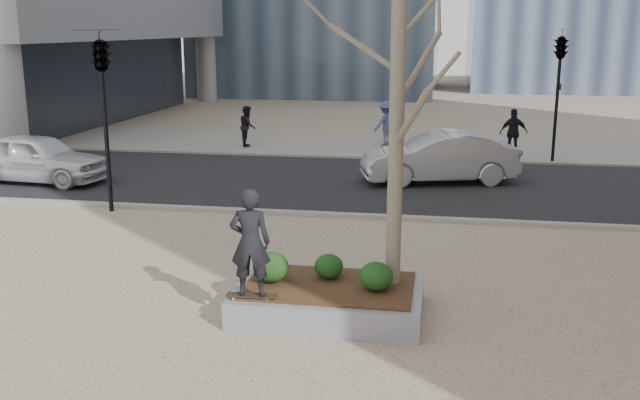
% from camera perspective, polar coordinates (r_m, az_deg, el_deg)
% --- Properties ---
extents(ground, '(120.00, 120.00, 0.00)m').
position_cam_1_polar(ground, '(11.98, -4.04, -8.67)').
color(ground, tan).
rests_on(ground, ground).
extents(street, '(60.00, 8.00, 0.02)m').
position_cam_1_polar(street, '(21.41, 2.34, 1.42)').
color(street, black).
rests_on(street, ground).
extents(far_sidewalk, '(60.00, 6.00, 0.02)m').
position_cam_1_polar(far_sidewalk, '(28.24, 4.21, 4.39)').
color(far_sidewalk, gray).
rests_on(far_sidewalk, ground).
extents(planter, '(3.00, 2.00, 0.45)m').
position_cam_1_polar(planter, '(11.71, 0.75, -7.99)').
color(planter, gray).
rests_on(planter, ground).
extents(planter_mulch, '(2.70, 1.70, 0.04)m').
position_cam_1_polar(planter_mulch, '(11.62, 0.75, -6.87)').
color(planter_mulch, '#382314').
rests_on(planter_mulch, planter).
extents(sycamore_tree, '(2.80, 2.80, 6.60)m').
position_cam_1_polar(sycamore_tree, '(11.09, 6.24, 9.69)').
color(sycamore_tree, gray).
rests_on(sycamore_tree, planter_mulch).
extents(shrub_left, '(0.59, 0.59, 0.50)m').
position_cam_1_polar(shrub_left, '(11.68, -3.95, -5.38)').
color(shrub_left, '#193D13').
rests_on(shrub_left, planter_mulch).
extents(shrub_middle, '(0.48, 0.48, 0.41)m').
position_cam_1_polar(shrub_middle, '(11.83, 0.70, -5.33)').
color(shrub_middle, '#153D13').
rests_on(shrub_middle, planter_mulch).
extents(shrub_right, '(0.54, 0.54, 0.46)m').
position_cam_1_polar(shrub_right, '(11.34, 4.51, -6.10)').
color(shrub_right, '#123511').
rests_on(shrub_right, planter_mulch).
extents(skateboard, '(0.79, 0.24, 0.08)m').
position_cam_1_polar(skateboard, '(11.15, -5.50, -7.73)').
color(skateboard, black).
rests_on(skateboard, planter).
extents(skateboarder, '(0.67, 0.49, 1.69)m').
position_cam_1_polar(skateboarder, '(10.86, -5.61, -3.39)').
color(skateboarder, black).
rests_on(skateboarder, skateboard).
extents(police_car, '(4.43, 2.13, 1.46)m').
position_cam_1_polar(police_car, '(22.88, -21.68, 3.15)').
color(police_car, silver).
rests_on(police_car, street).
extents(car_silver, '(4.82, 2.71, 1.50)m').
position_cam_1_polar(car_silver, '(21.52, 9.52, 3.38)').
color(car_silver, '#A8ACB1').
rests_on(car_silver, street).
extents(pedestrian_a, '(0.79, 0.90, 1.57)m').
position_cam_1_polar(pedestrian_a, '(27.91, -5.81, 5.91)').
color(pedestrian_a, black).
rests_on(pedestrian_a, far_sidewalk).
extents(pedestrian_b, '(1.23, 1.26, 1.73)m').
position_cam_1_polar(pedestrian_b, '(28.09, 5.29, 6.13)').
color(pedestrian_b, '#444C7A').
rests_on(pedestrian_b, far_sidewalk).
extents(pedestrian_c, '(1.06, 0.60, 1.70)m').
position_cam_1_polar(pedestrian_c, '(26.53, 15.22, 5.23)').
color(pedestrian_c, black).
rests_on(pedestrian_c, far_sidewalk).
extents(traffic_light_near, '(0.60, 2.48, 4.50)m').
position_cam_1_polar(traffic_light_near, '(18.43, -16.79, 5.94)').
color(traffic_light_near, black).
rests_on(traffic_light_near, ground).
extents(traffic_light_far, '(0.60, 2.48, 4.50)m').
position_cam_1_polar(traffic_light_far, '(25.73, 18.45, 7.86)').
color(traffic_light_far, black).
rests_on(traffic_light_far, ground).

